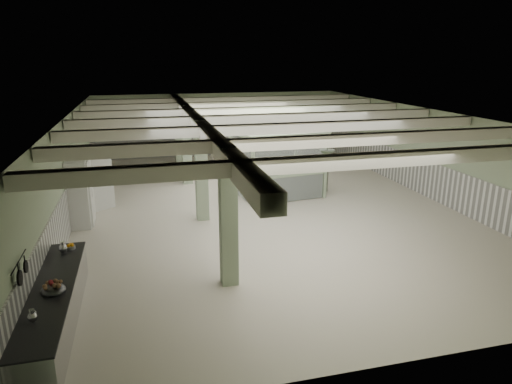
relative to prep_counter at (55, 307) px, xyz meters
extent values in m
plane|color=silver|center=(6.54, 7.00, -0.46)|extent=(20.00, 20.00, 0.00)
cube|color=silver|center=(6.54, 7.00, 3.14)|extent=(14.00, 20.00, 0.02)
cube|color=#94A382|center=(6.54, 17.00, 1.34)|extent=(14.00, 0.02, 3.60)
cube|color=#94A382|center=(6.54, -3.00, 1.34)|extent=(14.00, 0.02, 3.60)
cube|color=#94A382|center=(-0.46, 7.00, 1.34)|extent=(0.02, 20.00, 3.60)
cube|color=#94A382|center=(13.54, 7.00, 1.34)|extent=(0.02, 20.00, 3.60)
cube|color=white|center=(-0.43, 7.00, 0.29)|extent=(0.05, 19.90, 1.50)
cube|color=white|center=(13.52, 7.00, 0.29)|extent=(0.05, 19.90, 1.50)
cube|color=white|center=(6.54, 16.98, 0.29)|extent=(13.90, 0.05, 1.50)
cube|color=silver|center=(4.04, 7.00, 2.92)|extent=(0.45, 19.90, 0.40)
cube|color=silver|center=(6.54, -0.50, 2.96)|extent=(13.90, 0.35, 0.32)
cube|color=silver|center=(6.54, 2.00, 2.96)|extent=(13.90, 0.35, 0.32)
cube|color=silver|center=(6.54, 4.50, 2.96)|extent=(13.90, 0.35, 0.32)
cube|color=silver|center=(6.54, 7.00, 2.96)|extent=(13.90, 0.35, 0.32)
cube|color=silver|center=(6.54, 9.50, 2.96)|extent=(13.90, 0.35, 0.32)
cube|color=silver|center=(6.54, 12.00, 2.96)|extent=(13.90, 0.35, 0.32)
cube|color=silver|center=(6.54, 14.50, 2.96)|extent=(13.90, 0.35, 0.32)
cube|color=#93A787|center=(4.04, 1.00, 1.34)|extent=(0.42, 0.42, 3.60)
cube|color=#93A787|center=(4.04, 6.00, 1.34)|extent=(0.42, 0.42, 3.60)
cube|color=#93A787|center=(4.04, 11.00, 1.34)|extent=(0.42, 0.42, 3.60)
cube|color=#93A787|center=(4.04, 15.00, 1.34)|extent=(0.42, 0.42, 3.60)
cylinder|color=black|center=(-0.39, -0.60, 1.39)|extent=(0.02, 1.20, 0.02)
cone|color=#303E2E|center=(7.04, 2.00, 2.59)|extent=(0.44, 0.44, 0.22)
cone|color=#303E2E|center=(7.04, 7.50, 2.59)|extent=(0.44, 0.44, 0.22)
cone|color=#303E2E|center=(7.04, 12.50, 2.59)|extent=(0.44, 0.44, 0.22)
cube|color=#B4B4B8|center=(0.00, 0.00, -0.02)|extent=(0.84, 4.99, 0.88)
cube|color=black|center=(0.00, 0.00, 0.43)|extent=(0.88, 5.03, 0.04)
cylinder|color=#B2B2B7|center=(0.12, 2.09, 0.48)|extent=(0.28, 0.28, 0.08)
cylinder|color=black|center=(-0.34, -0.88, 1.17)|extent=(0.04, 0.31, 0.31)
cylinder|color=black|center=(-0.34, -0.38, 1.17)|extent=(0.03, 0.26, 0.26)
cube|color=silver|center=(-0.11, 7.16, 0.76)|extent=(0.67, 2.66, 2.44)
cube|color=silver|center=(0.25, 6.55, 0.76)|extent=(0.06, 1.00, 2.34)
cube|color=silver|center=(0.37, 7.88, 0.76)|extent=(0.84, 0.64, 2.34)
cube|color=silver|center=(0.29, 6.55, 0.76)|extent=(0.02, 0.05, 0.30)
cube|color=silver|center=(0.29, 7.77, 0.76)|extent=(0.02, 0.05, 0.30)
cube|color=#9FB792|center=(6.14, 6.92, 0.86)|extent=(0.13, 0.13, 2.64)
cube|color=#9FB792|center=(5.79, 9.54, 0.86)|extent=(0.13, 0.13, 2.64)
cube|color=#9FB792|center=(9.29, 7.33, 0.86)|extent=(0.13, 0.13, 2.64)
cube|color=#9FB792|center=(8.94, 9.95, 0.86)|extent=(0.13, 0.13, 2.64)
cube|color=#9FB792|center=(7.54, 8.44, 2.24)|extent=(3.77, 3.32, 0.12)
cube|color=white|center=(7.71, 7.12, 0.09)|extent=(2.96, 0.45, 1.05)
cube|color=silver|center=(7.71, 7.12, 1.32)|extent=(2.96, 0.45, 1.22)
cube|color=white|center=(7.37, 9.75, 0.09)|extent=(2.96, 0.45, 1.05)
cube|color=silver|center=(7.37, 9.75, 1.32)|extent=(2.96, 0.45, 1.22)
cube|color=white|center=(5.97, 8.23, 0.09)|extent=(0.38, 2.43, 1.05)
cube|color=silver|center=(5.97, 8.23, 1.32)|extent=(0.38, 2.43, 1.22)
cube|color=white|center=(9.11, 8.64, 0.09)|extent=(0.38, 2.43, 1.05)
cube|color=silver|center=(9.11, 8.64, 1.32)|extent=(0.38, 2.43, 1.22)
cube|color=#5B6050|center=(9.59, 8.41, 0.13)|extent=(0.38, 0.54, 1.18)
camera|label=1|loc=(2.07, -9.53, 5.20)|focal=32.00mm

